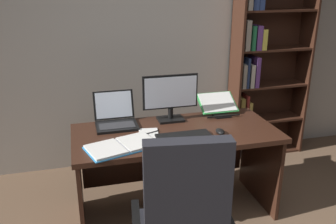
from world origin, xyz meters
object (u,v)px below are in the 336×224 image
(laptop, at_px, (116,119))
(reading_stand_with_book, at_px, (218,104))
(desk, at_px, (173,150))
(pen, at_px, (151,132))
(keyboard, at_px, (184,136))
(open_binder, at_px, (122,146))
(monitor, at_px, (170,98))
(notepad, at_px, (149,134))
(computer_mouse, at_px, (220,131))
(bookshelf, at_px, (262,67))

(laptop, bearing_deg, reading_stand_with_book, 3.70)
(desk, xyz_separation_m, reading_stand_with_book, (0.48, 0.24, 0.29))
(desk, xyz_separation_m, laptop, (-0.45, 0.18, 0.26))
(laptop, distance_m, pen, 0.36)
(keyboard, xyz_separation_m, pen, (-0.22, 0.13, 0.00))
(reading_stand_with_book, bearing_deg, open_binder, -151.70)
(monitor, relative_size, laptop, 1.41)
(laptop, height_order, notepad, laptop)
(notepad, bearing_deg, desk, 21.48)
(monitor, distance_m, computer_mouse, 0.52)
(desk, xyz_separation_m, open_binder, (-0.46, -0.27, 0.22))
(notepad, bearing_deg, computer_mouse, -13.58)
(notepad, bearing_deg, laptop, 129.90)
(desk, distance_m, reading_stand_with_book, 0.61)
(reading_stand_with_book, relative_size, notepad, 1.61)
(desk, distance_m, pen, 0.31)
(laptop, bearing_deg, computer_mouse, -27.40)
(computer_mouse, bearing_deg, pen, 165.92)
(bookshelf, distance_m, reading_stand_with_book, 0.96)
(open_binder, height_order, notepad, open_binder)
(notepad, bearing_deg, monitor, 46.28)
(desk, distance_m, open_binder, 0.58)
(laptop, distance_m, computer_mouse, 0.87)
(reading_stand_with_book, height_order, pen, reading_stand_with_book)
(desk, distance_m, notepad, 0.32)
(desk, relative_size, monitor, 3.44)
(keyboard, xyz_separation_m, computer_mouse, (0.30, 0.00, 0.01))
(desk, xyz_separation_m, bookshelf, (1.22, 0.83, 0.47))
(computer_mouse, distance_m, notepad, 0.56)
(bookshelf, xyz_separation_m, pen, (-1.43, -0.91, -0.24))
(laptop, xyz_separation_m, pen, (0.24, -0.27, -0.04))
(laptop, xyz_separation_m, keyboard, (0.47, -0.40, -0.04))
(computer_mouse, relative_size, notepad, 0.50)
(open_binder, bearing_deg, reading_stand_with_book, 11.53)
(desk, relative_size, pen, 11.66)
(monitor, bearing_deg, laptop, 178.75)
(computer_mouse, bearing_deg, keyboard, 180.00)
(desk, xyz_separation_m, keyboard, (0.02, -0.22, 0.22))
(laptop, height_order, computer_mouse, laptop)
(bookshelf, distance_m, monitor, 1.37)
(pen, bearing_deg, reading_stand_with_book, 25.35)
(desk, height_order, pen, pen)
(pen, bearing_deg, laptop, 132.35)
(notepad, bearing_deg, bookshelf, 32.25)
(keyboard, bearing_deg, monitor, 90.00)
(pen, bearing_deg, bookshelf, 32.61)
(desk, xyz_separation_m, monitor, (0.02, 0.17, 0.41))
(open_binder, xyz_separation_m, notepad, (0.23, 0.18, -0.01))
(keyboard, height_order, notepad, keyboard)
(desk, xyz_separation_m, computer_mouse, (0.32, -0.22, 0.23))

